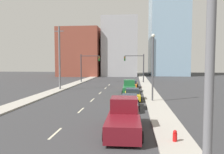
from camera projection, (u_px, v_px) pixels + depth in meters
name	position (u px, v px, depth m)	size (l,w,h in m)	color
sidewalk_left	(83.00, 81.00, 55.83)	(2.26, 99.45, 0.16)	#ADA89E
sidewalk_right	(144.00, 81.00, 54.23)	(2.26, 99.45, 0.16)	#ADA89E
lane_stripe_at_9m	(55.00, 133.00, 14.83)	(0.16, 2.40, 0.01)	beige
lane_stripe_at_16m	(81.00, 110.00, 21.93)	(0.16, 2.40, 0.01)	beige
lane_stripe_at_22m	(92.00, 100.00, 27.86)	(0.16, 2.40, 0.01)	beige
lane_stripe_at_29m	(100.00, 93.00, 34.20)	(0.16, 2.40, 0.01)	beige
lane_stripe_at_35m	(106.00, 88.00, 40.55)	(0.16, 2.40, 0.01)	beige
lane_stripe_at_41m	(109.00, 85.00, 46.39)	(0.16, 2.40, 0.01)	beige
building_brick_left	(82.00, 53.00, 78.17)	(14.00, 16.00, 16.43)	brown
building_office_center	(121.00, 48.00, 80.60)	(12.00, 20.00, 20.10)	#A8A8AD
building_glass_right	(168.00, 20.00, 82.08)	(13.00, 20.00, 41.42)	#8CADC6
traffic_signal_left	(86.00, 64.00, 51.71)	(4.65, 0.35, 6.70)	#38383D
traffic_signal_right	(138.00, 64.00, 50.46)	(4.65, 0.35, 6.70)	#38383D
utility_pole_right_near	(210.00, 64.00, 7.61)	(1.60, 0.32, 9.30)	slate
utility_pole_left_mid	(60.00, 58.00, 37.74)	(1.60, 0.32, 10.95)	slate
street_lamp	(153.00, 63.00, 26.33)	(0.44, 0.44, 8.22)	#4C4C51
fire_hydrant	(175.00, 137.00, 12.90)	(0.26, 0.26, 0.84)	red
pickup_truck_maroon	(124.00, 118.00, 15.24)	(2.55, 6.24, 2.27)	maroon
sedan_silver	(129.00, 102.00, 22.62)	(2.10, 4.81, 1.48)	#B2B2BC
sedan_yellow	(132.00, 95.00, 27.89)	(2.27, 4.52, 1.49)	gold
pickup_truck_green	(129.00, 88.00, 34.32)	(2.30, 6.00, 2.01)	#1E6033
sedan_orange	(133.00, 84.00, 41.23)	(2.15, 4.51, 1.40)	orange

